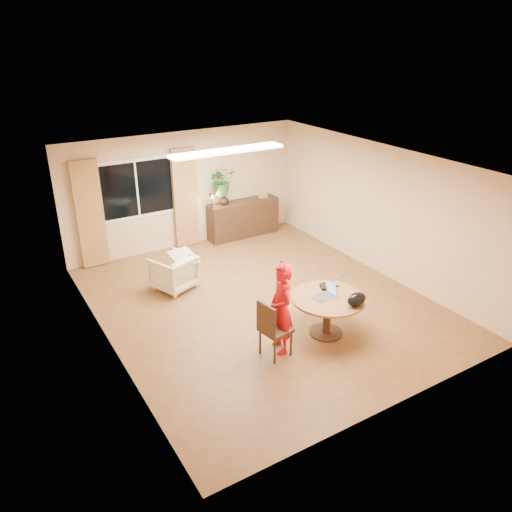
% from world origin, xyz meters
% --- Properties ---
extents(floor, '(6.50, 6.50, 0.00)m').
position_xyz_m(floor, '(0.00, 0.00, 0.00)').
color(floor, brown).
rests_on(floor, ground).
extents(ceiling, '(6.50, 6.50, 0.00)m').
position_xyz_m(ceiling, '(0.00, 0.00, 2.60)').
color(ceiling, white).
rests_on(ceiling, wall_back).
extents(wall_back, '(5.50, 0.00, 5.50)m').
position_xyz_m(wall_back, '(0.00, 3.25, 1.30)').
color(wall_back, beige).
rests_on(wall_back, floor).
extents(wall_left, '(0.00, 6.50, 6.50)m').
position_xyz_m(wall_left, '(-2.75, 0.00, 1.30)').
color(wall_left, beige).
rests_on(wall_left, floor).
extents(wall_right, '(0.00, 6.50, 6.50)m').
position_xyz_m(wall_right, '(2.75, 0.00, 1.30)').
color(wall_right, beige).
rests_on(wall_right, floor).
extents(window, '(1.70, 0.03, 1.30)m').
position_xyz_m(window, '(-1.10, 3.23, 1.50)').
color(window, white).
rests_on(window, wall_back).
extents(curtain_left, '(0.55, 0.08, 2.25)m').
position_xyz_m(curtain_left, '(-2.15, 3.15, 1.15)').
color(curtain_left, olive).
rests_on(curtain_left, wall_back).
extents(curtain_right, '(0.55, 0.08, 2.25)m').
position_xyz_m(curtain_right, '(-0.05, 3.15, 1.15)').
color(curtain_right, olive).
rests_on(curtain_right, wall_back).
extents(ceiling_panel, '(2.20, 0.35, 0.05)m').
position_xyz_m(ceiling_panel, '(0.00, 1.20, 2.57)').
color(ceiling_panel, white).
rests_on(ceiling_panel, ceiling).
extents(dining_table, '(1.19, 1.19, 0.68)m').
position_xyz_m(dining_table, '(0.37, -1.41, 0.53)').
color(dining_table, brown).
rests_on(dining_table, floor).
extents(dining_chair, '(0.51, 0.48, 0.95)m').
position_xyz_m(dining_chair, '(-0.66, -1.47, 0.47)').
color(dining_chair, black).
rests_on(dining_chair, floor).
extents(child, '(0.59, 0.45, 1.46)m').
position_xyz_m(child, '(-0.52, -1.39, 0.73)').
color(child, red).
rests_on(child, floor).
extents(laptop, '(0.38, 0.27, 0.24)m').
position_xyz_m(laptop, '(0.30, -1.38, 0.80)').
color(laptop, '#B7B7BC').
rests_on(laptop, dining_table).
extents(tumbler, '(0.10, 0.10, 0.12)m').
position_xyz_m(tumbler, '(0.46, -1.18, 0.73)').
color(tumbler, white).
rests_on(tumbler, dining_table).
extents(wine_glass, '(0.07, 0.07, 0.19)m').
position_xyz_m(wine_glass, '(0.73, -1.20, 0.77)').
color(wine_glass, white).
rests_on(wine_glass, dining_table).
extents(pot_lid, '(0.27, 0.27, 0.04)m').
position_xyz_m(pot_lid, '(0.57, -1.10, 0.70)').
color(pot_lid, white).
rests_on(pot_lid, dining_table).
extents(handbag, '(0.38, 0.28, 0.22)m').
position_xyz_m(handbag, '(0.57, -1.85, 0.79)').
color(handbag, black).
rests_on(handbag, dining_table).
extents(armchair, '(0.94, 0.95, 0.67)m').
position_xyz_m(armchair, '(-1.14, 1.37, 0.34)').
color(armchair, beige).
rests_on(armchair, floor).
extents(throw, '(0.52, 0.60, 0.03)m').
position_xyz_m(throw, '(-0.92, 1.35, 0.69)').
color(throw, beige).
rests_on(throw, armchair).
extents(sideboard, '(1.75, 0.43, 0.88)m').
position_xyz_m(sideboard, '(1.35, 3.01, 0.44)').
color(sideboard, black).
rests_on(sideboard, floor).
extents(vase, '(0.25, 0.25, 0.25)m').
position_xyz_m(vase, '(0.84, 3.01, 1.00)').
color(vase, black).
rests_on(vase, sideboard).
extents(bouquet, '(0.60, 0.53, 0.66)m').
position_xyz_m(bouquet, '(0.81, 3.01, 1.45)').
color(bouquet, '#366827').
rests_on(bouquet, vase).
extents(book_stack, '(0.20, 0.16, 0.08)m').
position_xyz_m(book_stack, '(1.91, 3.01, 0.92)').
color(book_stack, '#94714B').
rests_on(book_stack, sideboard).
extents(desk_lamp, '(0.15, 0.15, 0.34)m').
position_xyz_m(desk_lamp, '(0.51, 2.96, 1.05)').
color(desk_lamp, black).
rests_on(desk_lamp, sideboard).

